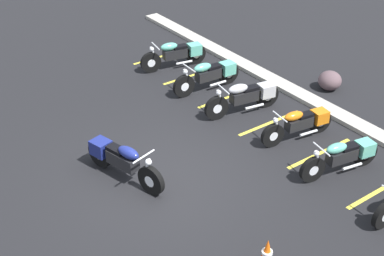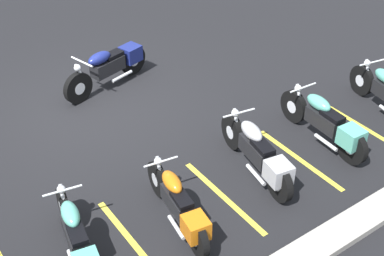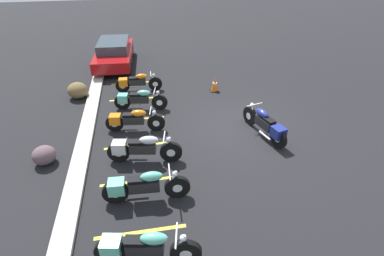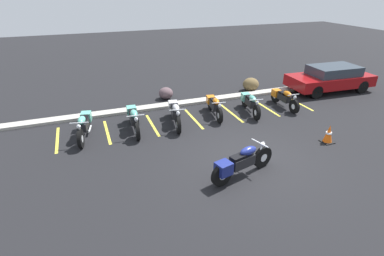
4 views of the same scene
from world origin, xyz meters
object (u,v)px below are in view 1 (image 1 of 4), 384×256
parked_bike_0 (177,54)px  parked_bike_1 (210,74)px  parked_bike_4 (344,156)px  motorcycle_navy_featured (121,159)px  traffic_cone (267,254)px  parked_bike_3 (301,123)px  landscape_rock_1 (330,81)px  parked_bike_2 (246,96)px

parked_bike_0 → parked_bike_1: (1.79, -0.06, 0.01)m
parked_bike_0 → parked_bike_4: bearing=99.9°
motorcycle_navy_featured → traffic_cone: 3.99m
motorcycle_navy_featured → parked_bike_0: bearing=118.6°
parked_bike_1 → motorcycle_navy_featured: bearing=31.2°
motorcycle_navy_featured → traffic_cone: size_ratio=3.41×
parked_bike_0 → parked_bike_3: parked_bike_0 is taller
motorcycle_navy_featured → parked_bike_3: size_ratio=1.09×
traffic_cone → landscape_rock_1: bearing=123.3°
parked_bike_1 → traffic_cone: bearing=64.0°
parked_bike_4 → parked_bike_3: bearing=-88.1°
parked_bike_2 → parked_bike_4: (3.36, -0.02, -0.03)m
parked_bike_0 → parked_bike_2: (3.42, -0.09, 0.01)m
parked_bike_2 → parked_bike_1: bearing=-81.0°
parked_bike_3 → traffic_cone: 4.55m
parked_bike_1 → parked_bike_4: bearing=92.6°
parked_bike_1 → parked_bike_2: 1.63m
parked_bike_0 → parked_bike_3: (5.21, 0.14, -0.03)m
parked_bike_0 → landscape_rock_1: bearing=136.4°
parked_bike_2 → motorcycle_navy_featured: bearing=18.4°
parked_bike_0 → parked_bike_4: (6.79, -0.11, -0.02)m
parked_bike_1 → landscape_rock_1: 3.49m
traffic_cone → parked_bike_1: bearing=150.9°
parked_bike_0 → parked_bike_2: bearing=99.3°
parked_bike_3 → landscape_rock_1: 2.95m
parked_bike_4 → traffic_cone: (1.16, -3.38, -0.13)m
motorcycle_navy_featured → parked_bike_2: (-0.61, 4.18, -0.01)m
motorcycle_navy_featured → parked_bike_0: (-4.04, 4.27, -0.02)m
motorcycle_navy_featured → traffic_cone: motorcycle_navy_featured is taller
traffic_cone → parked_bike_0: bearing=156.3°
parked_bike_1 → parked_bike_4: (5.00, -0.04, -0.03)m
parked_bike_2 → landscape_rock_1: 2.88m
parked_bike_3 → parked_bike_0: bearing=-79.5°
parked_bike_3 → landscape_rock_1: (-1.37, 2.61, -0.15)m
motorcycle_navy_featured → parked_bike_2: 4.22m
motorcycle_navy_featured → parked_bike_4: motorcycle_navy_featured is taller
traffic_cone → motorcycle_navy_featured: bearing=-168.8°
motorcycle_navy_featured → parked_bike_4: 4.99m
parked_bike_3 → parked_bike_4: parked_bike_4 is taller
motorcycle_navy_featured → traffic_cone: bearing=-3.5°
parked_bike_0 → traffic_cone: bearing=77.1°
parked_bike_4 → landscape_rock_1: parked_bike_4 is taller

